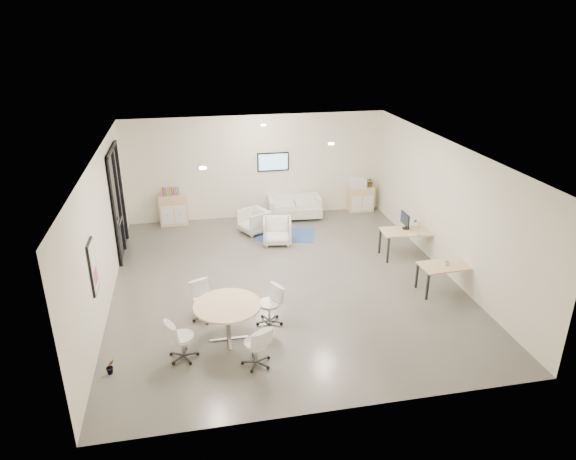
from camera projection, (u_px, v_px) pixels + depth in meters
The scene contains 21 objects.
room_shell at pixel (285, 219), 11.76m from camera, with size 9.60×10.60×4.80m.
glass_door at pixel (118, 199), 13.36m from camera, with size 0.09×1.90×2.85m.
artwork at pixel (93, 267), 9.62m from camera, with size 0.05×0.54×1.04m.
wall_tv at pixel (273, 162), 15.84m from camera, with size 0.98×0.06×0.58m.
ceiling_spots at pixel (269, 143), 11.87m from camera, with size 3.14×4.14×0.03m.
sideboard_left at pixel (174, 210), 15.58m from camera, with size 0.84×0.44×0.94m.
sideboard_right at pixel (361, 199), 16.70m from camera, with size 0.81×0.40×0.81m.
books at pixel (171, 191), 15.35m from camera, with size 0.49×0.14×0.22m.
printer at pixel (357, 182), 16.45m from camera, with size 0.52×0.44×0.36m.
loveseat at pixel (294, 208), 16.14m from camera, with size 1.70×0.94×0.61m.
blue_rug at pixel (286, 234), 15.00m from camera, with size 1.69×1.13×0.01m, color #2B4886.
armchair_left at pixel (254, 220), 15.02m from camera, with size 0.74×0.70×0.76m, color silver.
armchair_right at pixel (277, 230), 14.30m from camera, with size 0.77×0.72×0.79m, color silver.
desk_rear at pixel (408, 233), 13.42m from camera, with size 1.44×0.81×0.72m.
desk_front at pixel (448, 267), 11.68m from camera, with size 1.35×0.73×0.68m.
monitor at pixel (405, 220), 13.43m from camera, with size 0.20×0.50×0.44m.
round_table at pixel (227, 308), 9.84m from camera, with size 1.31×1.31×0.79m.
meeting_chairs at pixel (228, 322), 9.96m from camera, with size 2.54×2.54×0.82m.
plant_cabinet at pixel (371, 183), 16.54m from camera, with size 0.28×0.31×0.24m, color #3F7F3F.
plant_floor at pixel (111, 370), 9.13m from camera, with size 0.16×0.30×0.13m, color #3F7F3F.
cup at pixel (447, 263), 11.59m from camera, with size 0.12×0.09×0.12m, color white.
Camera 1 is at (-2.06, -10.76, 5.88)m, focal length 32.00 mm.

